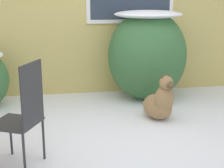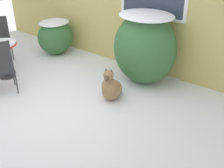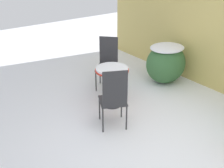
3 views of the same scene
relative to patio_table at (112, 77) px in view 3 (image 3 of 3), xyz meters
The scene contains 5 objects.
ground_plane 1.67m from the patio_table, ahead, with size 16.00×16.00×0.00m, color white.
shrub_left 1.49m from the patio_table, 94.75° to the left, with size 0.75×0.86×0.82m.
patio_table is the anchor object (origin of this frame).
patio_chair_near_table 0.79m from the patio_table, 149.63° to the left, with size 0.57×0.57×1.01m.
patio_chair_far_side 0.71m from the patio_table, 34.61° to the right, with size 0.54×0.54×1.01m.
Camera 3 is at (1.99, -2.46, 2.56)m, focal length 45.00 mm.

